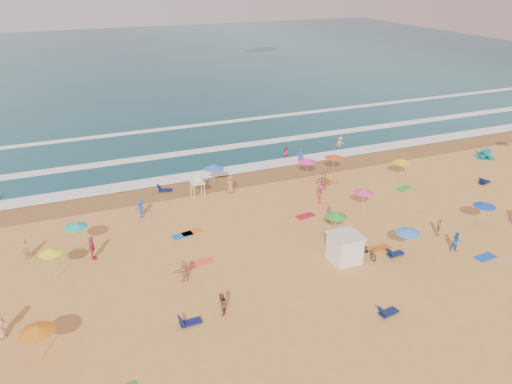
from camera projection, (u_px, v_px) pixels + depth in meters
name	position (u px, v px, depth m)	size (l,w,h in m)	color
ground	(274.00, 240.00, 39.31)	(220.00, 220.00, 0.00)	gold
ocean	(116.00, 64.00, 109.89)	(220.00, 140.00, 0.18)	#0C4756
wet_sand	(222.00, 182.00, 49.81)	(220.00, 220.00, 0.00)	olive
surf_foam	(197.00, 153.00, 57.18)	(200.00, 18.70, 0.05)	white
cabana	(345.00, 248.00, 36.26)	(2.00, 2.00, 2.00)	white
cabana_roof	(346.00, 236.00, 35.82)	(2.20, 2.20, 0.12)	silver
bicycle	(368.00, 251.00, 36.88)	(0.65, 1.86, 0.98)	black
lifeguard_stand	(198.00, 187.00, 46.11)	(1.20, 1.20, 2.10)	white
beach_umbrellas	(269.00, 210.00, 39.48)	(65.86, 30.01, 0.78)	green
loungers	(324.00, 270.00, 35.19)	(49.89, 27.34, 0.34)	#0F214F
towels	(269.00, 249.00, 38.14)	(45.57, 20.24, 0.03)	#BA4817
popup_tents	(502.00, 180.00, 48.86)	(11.55, 15.45, 1.20)	#D12EA2
beachgoers	(245.00, 207.00, 43.02)	(38.17, 24.80, 2.14)	#BB2E55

